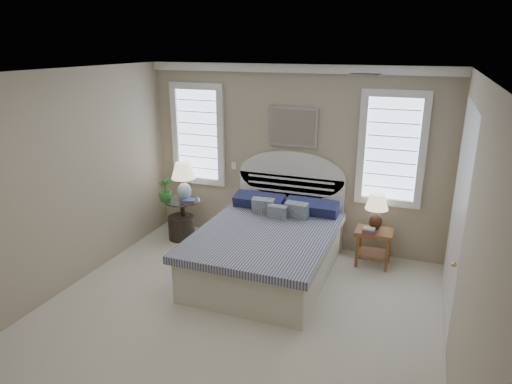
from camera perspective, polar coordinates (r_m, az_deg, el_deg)
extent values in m
cube|color=beige|center=(5.20, -3.97, -16.83)|extent=(4.50, 5.00, 0.01)
cube|color=white|center=(4.27, -4.77, 14.39)|extent=(4.50, 5.00, 0.01)
cube|color=tan|center=(6.80, 4.60, 4.25)|extent=(4.50, 0.02, 2.70)
cube|color=tan|center=(5.84, -24.77, 0.27)|extent=(0.02, 5.00, 2.70)
cube|color=tan|center=(4.20, 24.94, -6.43)|extent=(0.02, 5.00, 2.70)
cube|color=white|center=(6.58, 4.79, 15.15)|extent=(4.50, 0.08, 0.12)
cube|color=#B2B2B2|center=(4.70, 13.46, 14.07)|extent=(0.30, 0.20, 0.02)
cube|color=white|center=(7.15, -2.80, 3.33)|extent=(0.08, 0.01, 0.12)
cube|color=silver|center=(7.31, -7.22, 7.14)|extent=(0.90, 0.06, 1.60)
cube|color=silver|center=(6.49, 16.59, 5.14)|extent=(0.90, 0.06, 1.60)
cube|color=silver|center=(6.67, 4.61, 8.10)|extent=(0.74, 0.04, 0.58)
cube|color=silver|center=(5.37, 23.85, -2.80)|extent=(0.02, 1.80, 2.40)
cube|color=beige|center=(6.12, 1.22, -8.05)|extent=(1.60, 2.10, 0.55)
cube|color=navy|center=(5.94, 1.07, -5.52)|extent=(1.72, 2.15, 0.10)
cube|color=white|center=(6.98, 4.30, -2.24)|extent=(1.62, 0.08, 1.10)
cube|color=#1E214B|center=(6.79, 0.42, -1.17)|extent=(0.75, 0.31, 0.23)
cube|color=#1E214B|center=(6.57, 6.97, -1.98)|extent=(0.75, 0.31, 0.23)
cube|color=navy|center=(6.55, 0.95, -2.12)|extent=(0.33, 0.20, 0.34)
cube|color=navy|center=(6.40, 5.16, -2.66)|extent=(0.33, 0.20, 0.34)
cube|color=navy|center=(6.39, 2.75, -2.85)|extent=(0.28, 0.14, 0.29)
cylinder|color=black|center=(7.46, -8.97, -5.48)|extent=(0.32, 0.32, 0.03)
cylinder|color=black|center=(7.35, -9.08, -3.44)|extent=(0.08, 0.08, 0.60)
cylinder|color=silver|center=(7.24, -9.20, -1.09)|extent=(0.56, 0.56, 0.02)
cube|color=brown|center=(6.51, 14.60, -4.83)|extent=(0.50, 0.40, 0.06)
cube|color=brown|center=(6.64, 14.38, -7.38)|extent=(0.44, 0.34, 0.03)
cube|color=brown|center=(6.50, 12.50, -7.27)|extent=(0.04, 0.04, 0.47)
cube|color=brown|center=(6.77, 12.89, -6.23)|extent=(0.04, 0.04, 0.47)
cube|color=brown|center=(6.47, 16.02, -7.70)|extent=(0.04, 0.04, 0.47)
cube|color=brown|center=(6.74, 16.27, -6.64)|extent=(0.04, 0.04, 0.47)
cylinder|color=black|center=(7.36, -9.31, -4.40)|extent=(0.48, 0.48, 0.37)
cylinder|color=white|center=(7.25, -8.91, -0.84)|extent=(0.16, 0.16, 0.03)
ellipsoid|color=white|center=(7.21, -8.95, 0.05)|extent=(0.28, 0.28, 0.28)
cylinder|color=gold|center=(7.16, -9.02, 1.39)|extent=(0.04, 0.04, 0.10)
cylinder|color=black|center=(6.53, 14.63, -4.36)|extent=(0.11, 0.11, 0.03)
ellipsoid|color=black|center=(6.49, 14.70, -3.55)|extent=(0.20, 0.20, 0.24)
cylinder|color=gold|center=(6.44, 14.81, -2.33)|extent=(0.03, 0.03, 0.09)
imported|color=#35772F|center=(7.18, -11.32, 0.27)|extent=(0.25, 0.25, 0.37)
cube|color=#A92A2B|center=(7.10, -8.39, -1.25)|extent=(0.24, 0.20, 0.03)
cube|color=#2A5180|center=(7.09, -8.40, -1.04)|extent=(0.22, 0.19, 0.03)
cube|color=#A92A2B|center=(6.38, 13.92, -4.87)|extent=(0.18, 0.14, 0.02)
cube|color=#2A5180|center=(6.37, 13.94, -4.67)|extent=(0.17, 0.13, 0.02)
cube|color=beige|center=(6.36, 13.95, -4.48)|extent=(0.16, 0.13, 0.02)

